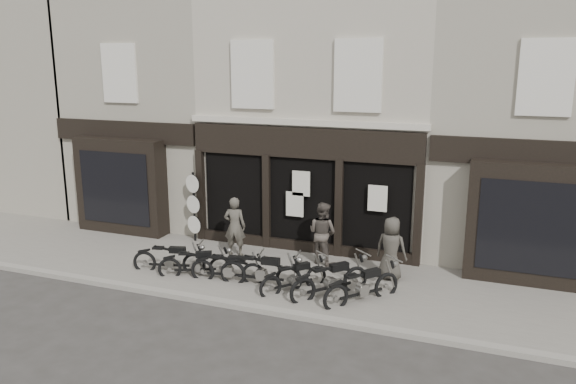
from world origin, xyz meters
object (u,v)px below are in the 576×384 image
(motorcycle_0, at_px, (170,261))
(advert_sign_post, at_px, (194,210))
(motorcycle_4, at_px, (295,280))
(motorcycle_6, at_px, (363,289))
(motorcycle_1, at_px, (196,266))
(man_centre, at_px, (322,233))
(man_right, at_px, (391,248))
(motorcycle_3, at_px, (262,274))
(man_left, at_px, (235,226))
(motorcycle_2, at_px, (229,271))
(motorcycle_5, at_px, (331,283))

(motorcycle_0, relative_size, advert_sign_post, 0.86)
(motorcycle_4, relative_size, motorcycle_6, 0.91)
(motorcycle_1, height_order, advert_sign_post, advert_sign_post)
(man_centre, bearing_deg, man_right, -176.36)
(advert_sign_post, bearing_deg, motorcycle_3, -20.34)
(motorcycle_3, xyz_separation_m, man_left, (-1.65, 1.82, 0.59))
(motorcycle_2, relative_size, man_centre, 1.14)
(motorcycle_1, distance_m, motorcycle_5, 3.78)
(man_right, bearing_deg, advert_sign_post, 0.22)
(motorcycle_6, relative_size, man_left, 1.03)
(motorcycle_2, xyz_separation_m, man_right, (3.98, 1.63, 0.58))
(motorcycle_3, relative_size, man_right, 1.30)
(motorcycle_4, relative_size, man_centre, 0.92)
(motorcycle_4, height_order, motorcycle_5, motorcycle_5)
(motorcycle_2, distance_m, motorcycle_6, 3.61)
(motorcycle_0, xyz_separation_m, motorcycle_3, (2.77, -0.02, 0.03))
(motorcycle_3, bearing_deg, motorcycle_2, 176.09)
(man_left, bearing_deg, advert_sign_post, -34.55)
(motorcycle_2, height_order, motorcycle_3, motorcycle_3)
(man_centre, xyz_separation_m, advert_sign_post, (-4.45, 0.46, 0.14))
(motorcycle_3, distance_m, man_right, 3.48)
(motorcycle_0, bearing_deg, man_left, 44.09)
(motorcycle_2, height_order, advert_sign_post, advert_sign_post)
(motorcycle_0, xyz_separation_m, motorcycle_1, (0.84, -0.03, -0.01))
(motorcycle_2, distance_m, motorcycle_5, 2.78)
(motorcycle_4, bearing_deg, man_right, -15.30)
(motorcycle_1, distance_m, advert_sign_post, 3.11)
(motorcycle_3, relative_size, man_left, 1.24)
(motorcycle_1, xyz_separation_m, motorcycle_2, (1.00, -0.02, 0.01))
(motorcycle_0, bearing_deg, motorcycle_1, -16.28)
(motorcycle_2, height_order, motorcycle_5, motorcycle_5)
(motorcycle_6, distance_m, advert_sign_post, 6.72)
(man_left, bearing_deg, motorcycle_2, 99.25)
(motorcycle_4, height_order, man_right, man_right)
(motorcycle_3, height_order, advert_sign_post, advert_sign_post)
(motorcycle_3, height_order, motorcycle_5, motorcycle_5)
(motorcycle_2, xyz_separation_m, motorcycle_5, (2.78, 0.07, 0.04))
(man_centre, bearing_deg, advert_sign_post, 11.94)
(motorcycle_6, distance_m, man_centre, 2.81)
(motorcycle_6, xyz_separation_m, man_right, (0.37, 1.63, 0.55))
(motorcycle_0, distance_m, man_right, 6.05)
(motorcycle_4, bearing_deg, man_left, 93.54)
(motorcycle_6, distance_m, man_left, 4.74)
(motorcycle_0, relative_size, motorcycle_5, 1.08)
(man_centre, distance_m, advert_sign_post, 4.47)
(motorcycle_3, bearing_deg, motorcycle_6, -6.98)
(man_left, distance_m, man_right, 4.70)
(motorcycle_5, relative_size, man_left, 1.06)
(motorcycle_2, height_order, man_left, man_left)
(motorcycle_0, relative_size, man_left, 1.14)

